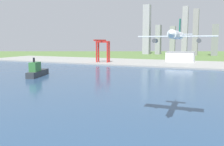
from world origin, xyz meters
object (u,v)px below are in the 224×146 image
at_px(container_barge, 37,71).
at_px(warehouse_main, 181,57).
at_px(airplane_landing, 176,35).
at_px(port_crane_red, 102,46).

distance_m(container_barge, warehouse_main, 287.63).
height_order(airplane_landing, container_barge, airplane_landing).
xyz_separation_m(container_barge, warehouse_main, (130.73, 256.14, 5.59)).
relative_size(container_barge, port_crane_red, 1.00).
height_order(container_barge, warehouse_main, container_barge).
bearing_deg(warehouse_main, airplane_landing, -82.94).
height_order(port_crane_red, warehouse_main, port_crane_red).
xyz_separation_m(airplane_landing, container_barge, (-175.64, 106.61, -37.95)).
bearing_deg(port_crane_red, container_barge, -89.84).
relative_size(airplane_landing, container_barge, 0.83).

